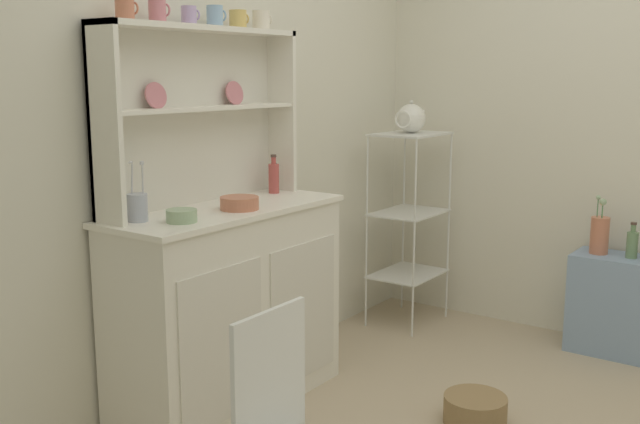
# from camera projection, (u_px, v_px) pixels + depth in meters

# --- Properties ---
(wall_back) EXTENTS (3.84, 0.05, 2.50)m
(wall_back) POSITION_uv_depth(u_px,v_px,m) (221.00, 125.00, 3.50)
(wall_back) COLOR silver
(wall_back) RESTS_ON ground
(hutch_cabinet) EXTENTS (1.16, 0.45, 0.92)m
(hutch_cabinet) POSITION_uv_depth(u_px,v_px,m) (229.00, 306.00, 3.29)
(hutch_cabinet) COLOR white
(hutch_cabinet) RESTS_ON ground
(hutch_shelf_unit) EXTENTS (1.09, 0.18, 0.77)m
(hutch_shelf_unit) POSITION_uv_depth(u_px,v_px,m) (197.00, 103.00, 3.22)
(hutch_shelf_unit) COLOR silver
(hutch_shelf_unit) RESTS_ON hutch_cabinet
(bakers_rack) EXTENTS (0.46, 0.34, 1.15)m
(bakers_rack) POSITION_uv_depth(u_px,v_px,m) (409.00, 206.00, 4.38)
(bakers_rack) COLOR silver
(bakers_rack) RESTS_ON ground
(side_shelf_blue) EXTENTS (0.28, 0.48, 0.54)m
(side_shelf_blue) POSITION_uv_depth(u_px,v_px,m) (618.00, 305.00, 3.96)
(side_shelf_blue) COLOR #849EBC
(side_shelf_blue) RESTS_ON ground
(floor_basket) EXTENTS (0.27, 0.27, 0.12)m
(floor_basket) POSITION_uv_depth(u_px,v_px,m) (475.00, 410.00, 3.19)
(floor_basket) COLOR #93754C
(floor_basket) RESTS_ON ground
(cup_terracotta_0) EXTENTS (0.09, 0.07, 0.09)m
(cup_terracotta_0) POSITION_uv_depth(u_px,v_px,m) (125.00, 9.00, 2.81)
(cup_terracotta_0) COLOR #C67556
(cup_terracotta_0) RESTS_ON hutch_shelf_unit
(cup_rose_1) EXTENTS (0.08, 0.07, 0.09)m
(cup_rose_1) POSITION_uv_depth(u_px,v_px,m) (158.00, 10.00, 2.94)
(cup_rose_1) COLOR #D17A84
(cup_rose_1) RESTS_ON hutch_shelf_unit
(cup_lilac_2) EXTENTS (0.08, 0.06, 0.08)m
(cup_lilac_2) POSITION_uv_depth(u_px,v_px,m) (189.00, 15.00, 3.08)
(cup_lilac_2) COLOR #B79ECC
(cup_lilac_2) RESTS_ON hutch_shelf_unit
(cup_sky_3) EXTENTS (0.09, 0.07, 0.09)m
(cup_sky_3) POSITION_uv_depth(u_px,v_px,m) (215.00, 16.00, 3.20)
(cup_sky_3) COLOR #8EB2D1
(cup_sky_3) RESTS_ON hutch_shelf_unit
(cup_gold_4) EXTENTS (0.09, 0.08, 0.08)m
(cup_gold_4) POSITION_uv_depth(u_px,v_px,m) (238.00, 19.00, 3.32)
(cup_gold_4) COLOR #DBB760
(cup_gold_4) RESTS_ON hutch_shelf_unit
(cup_cream_5) EXTENTS (0.10, 0.08, 0.09)m
(cup_cream_5) POSITION_uv_depth(u_px,v_px,m) (261.00, 20.00, 3.45)
(cup_cream_5) COLOR silver
(cup_cream_5) RESTS_ON hutch_shelf_unit
(bowl_mixing_large) EXTENTS (0.12, 0.12, 0.05)m
(bowl_mixing_large) POSITION_uv_depth(u_px,v_px,m) (182.00, 216.00, 2.89)
(bowl_mixing_large) COLOR #9EB78E
(bowl_mixing_large) RESTS_ON hutch_cabinet
(bowl_floral_medium) EXTENTS (0.17, 0.17, 0.06)m
(bowl_floral_medium) POSITION_uv_depth(u_px,v_px,m) (239.00, 203.00, 3.16)
(bowl_floral_medium) COLOR #C67556
(bowl_floral_medium) RESTS_ON hutch_cabinet
(jam_bottle) EXTENTS (0.05, 0.05, 0.19)m
(jam_bottle) POSITION_uv_depth(u_px,v_px,m) (274.00, 177.00, 3.59)
(jam_bottle) COLOR #B74C47
(jam_bottle) RESTS_ON hutch_cabinet
(utensil_jar) EXTENTS (0.08, 0.08, 0.24)m
(utensil_jar) POSITION_uv_depth(u_px,v_px,m) (138.00, 206.00, 2.90)
(utensil_jar) COLOR #B2B7C6
(utensil_jar) RESTS_ON hutch_cabinet
(porcelain_teapot) EXTENTS (0.26, 0.17, 0.19)m
(porcelain_teapot) POSITION_uv_depth(u_px,v_px,m) (411.00, 118.00, 4.29)
(porcelain_teapot) COLOR white
(porcelain_teapot) RESTS_ON bakers_rack
(flower_vase) EXTENTS (0.10, 0.10, 0.32)m
(flower_vase) POSITION_uv_depth(u_px,v_px,m) (600.00, 234.00, 3.96)
(flower_vase) COLOR #C67556
(flower_vase) RESTS_ON side_shelf_blue
(oil_bottle) EXTENTS (0.06, 0.06, 0.19)m
(oil_bottle) POSITION_uv_depth(u_px,v_px,m) (632.00, 244.00, 3.87)
(oil_bottle) COLOR #6B8C60
(oil_bottle) RESTS_ON side_shelf_blue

